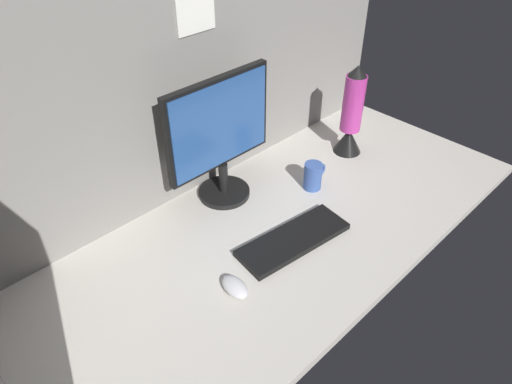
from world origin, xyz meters
TOP-DOWN VIEW (x-y plane):
  - ground_plane at (0.00, 0.00)cm, footprint 180.00×80.00cm
  - cubicle_wall_back at (-0.00, 37.50)cm, footprint 180.00×5.50cm
  - monitor at (-1.28, 25.13)cm, footprint 40.60×18.00cm
  - keyboard at (-1.82, -8.84)cm, footprint 38.31×17.41cm
  - mouse at (-28.07, -10.75)cm, footprint 6.64×10.17cm
  - mug_ceramic_blue at (24.24, 5.47)cm, footprint 9.93×6.43cm
  - lava_lamp at (52.71, 11.56)cm, footprint 10.98×10.98cm

SIDE VIEW (x-z plane):
  - ground_plane at x=0.00cm, z-range -3.00..0.00cm
  - keyboard at x=-1.82cm, z-range 0.00..2.00cm
  - mouse at x=-28.07cm, z-range 0.00..3.40cm
  - mug_ceramic_blue at x=24.24cm, z-range 0.03..10.07cm
  - lava_lamp at x=52.71cm, z-range -2.89..33.03cm
  - monitor at x=-1.28cm, z-range 2.20..45.75cm
  - cubicle_wall_back at x=0.00cm, z-range 0.03..73.54cm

